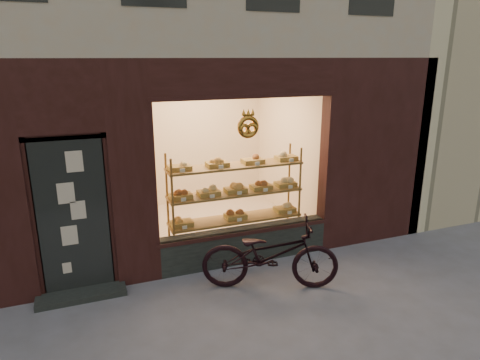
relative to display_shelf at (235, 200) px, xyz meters
name	(u,v)px	position (x,y,z in m)	size (l,w,h in m)	color
ground	(278,349)	(-0.45, -2.55, -0.87)	(90.00, 90.00, 0.00)	#555459
display_shelf	(235,200)	(0.00, 0.00, 0.00)	(2.20, 0.45, 1.70)	brown
bicycle	(270,255)	(0.02, -1.30, -0.38)	(0.66, 1.89, 0.99)	black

